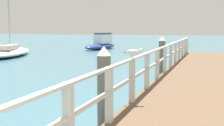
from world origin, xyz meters
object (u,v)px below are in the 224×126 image
object	(u,v)px
dock_piling_near	(104,86)
seagull_foreground	(133,52)
boat_1	(101,44)
boat_2	(9,51)
dock_piling_far	(162,56)

from	to	relation	value
dock_piling_near	seagull_foreground	size ratio (longest dim) A/B	3.56
boat_1	boat_2	distance (m)	9.58
seagull_foreground	boat_1	world-z (taller)	seagull_foreground
seagull_foreground	boat_2	size ratio (longest dim) A/B	0.06
seagull_foreground	dock_piling_near	bearing A→B (deg)	-35.98
dock_piling_near	seagull_foreground	distance (m)	1.15
seagull_foreground	boat_1	bearing A→B (deg)	-169.55
dock_piling_far	boat_2	size ratio (longest dim) A/B	0.23
dock_piling_near	boat_2	xyz separation A→B (m)	(-11.80, 12.60, -0.51)
dock_piling_far	boat_1	xyz separation A→B (m)	(-8.02, 14.12, -0.34)
seagull_foreground	boat_1	distance (m)	22.21
dock_piling_near	dock_piling_far	size ratio (longest dim) A/B	1.00
dock_piling_near	dock_piling_far	world-z (taller)	same
dock_piling_near	seagull_foreground	bearing A→B (deg)	65.84
boat_2	dock_piling_near	bearing A→B (deg)	-66.00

